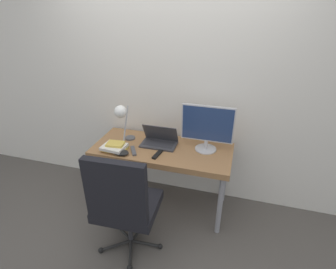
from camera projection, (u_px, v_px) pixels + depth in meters
name	position (u px, v px, depth m)	size (l,w,h in m)	color
ground_plane	(154.00, 222.00, 2.79)	(12.00, 12.00, 0.00)	#514C47
wall_back	(172.00, 86.00, 2.79)	(8.00, 0.05, 2.60)	silver
desk	(162.00, 154.00, 2.75)	(1.43, 0.62, 0.74)	#996B42
laptop	(159.00, 141.00, 2.77)	(0.37, 0.22, 0.21)	#38383D
monitor	(207.00, 127.00, 2.58)	(0.52, 0.22, 0.47)	#B7B7BC
desk_lamp	(122.00, 115.00, 2.62)	(0.13, 0.29, 0.45)	#4C4C51
office_chair	(123.00, 202.00, 2.21)	(0.59, 0.60, 1.06)	black
book_stack	(115.00, 147.00, 2.66)	(0.25, 0.22, 0.08)	gold
tv_remote	(133.00, 151.00, 2.64)	(0.13, 0.17, 0.02)	#4C4C51
media_remote	(157.00, 154.00, 2.58)	(0.07, 0.17, 0.02)	black
game_controller	(121.00, 153.00, 2.59)	(0.15, 0.11, 0.04)	black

